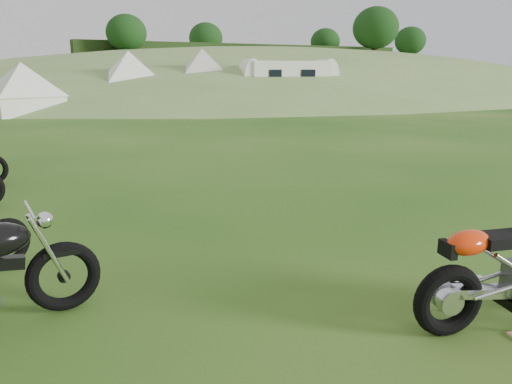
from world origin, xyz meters
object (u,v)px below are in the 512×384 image
tent_right (203,79)px  caravan (288,83)px  tent_left (23,88)px  tent_mid (130,81)px

tent_right → caravan: 4.75m
tent_left → tent_mid: bearing=6.9°
tent_left → caravan: (13.33, -1.74, 0.03)m
tent_left → caravan: 13.44m
tent_right → caravan: (4.04, -2.49, -0.20)m
tent_left → tent_mid: size_ratio=0.87×
tent_right → caravan: tent_right is taller
tent_mid → caravan: (7.87, -3.43, -0.16)m
tent_right → tent_mid: bearing=-178.3°
caravan → tent_right: bearing=166.7°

